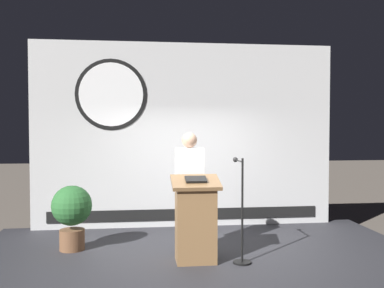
{
  "coord_description": "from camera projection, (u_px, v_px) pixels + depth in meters",
  "views": [
    {
      "loc": [
        -0.81,
        -5.91,
        2.08
      ],
      "look_at": [
        -0.08,
        0.15,
        1.85
      ],
      "focal_mm": 40.57,
      "sensor_mm": 36.0,
      "label": 1
    }
  ],
  "objects": [
    {
      "name": "podium",
      "position": [
        196.0,
        220.0,
        5.75
      ],
      "size": [
        0.64,
        0.5,
        1.14
      ],
      "color": "olive",
      "rests_on": "stage_platform"
    },
    {
      "name": "speaker_person",
      "position": [
        189.0,
        191.0,
        6.21
      ],
      "size": [
        0.4,
        0.26,
        1.71
      ],
      "color": "black",
      "rests_on": "stage_platform"
    },
    {
      "name": "stage_platform",
      "position": [
        199.0,
        266.0,
        6.03
      ],
      "size": [
        6.4,
        4.0,
        0.3
      ],
      "primitive_type": "cube",
      "color": "#333338",
      "rests_on": "ground"
    },
    {
      "name": "potted_plant",
      "position": [
        72.0,
        211.0,
        6.29
      ],
      "size": [
        0.58,
        0.58,
        0.94
      ],
      "color": "brown",
      "rests_on": "stage_platform"
    },
    {
      "name": "ground_plane",
      "position": [
        199.0,
        277.0,
        6.04
      ],
      "size": [
        40.0,
        40.0,
        0.0
      ],
      "primitive_type": "plane",
      "color": "#6B6056"
    },
    {
      "name": "banner_display",
      "position": [
        183.0,
        135.0,
        7.8
      ],
      "size": [
        5.4,
        0.12,
        3.29
      ],
      "color": "silver",
      "rests_on": "stage_platform"
    },
    {
      "name": "microphone_stand",
      "position": [
        241.0,
        225.0,
        5.73
      ],
      "size": [
        0.24,
        0.58,
        1.38
      ],
      "color": "black",
      "rests_on": "stage_platform"
    }
  ]
}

